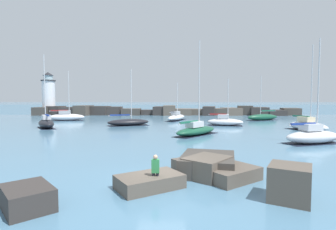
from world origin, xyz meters
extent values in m
plane|color=teal|center=(0.00, 0.00, 0.00)|extent=(600.00, 600.00, 0.00)
cube|color=teal|center=(0.00, 113.97, 0.00)|extent=(400.00, 116.00, 0.01)
cube|color=#423D38|center=(-31.70, 53.59, 1.01)|extent=(3.52, 3.97, 2.01)
cube|color=#383330|center=(-28.61, 54.67, 1.14)|extent=(4.50, 4.25, 2.29)
cube|color=#383330|center=(-24.48, 53.46, 1.04)|extent=(4.51, 3.41, 2.08)
cube|color=#4C443D|center=(-21.06, 53.44, 1.23)|extent=(4.14, 5.18, 2.46)
cube|color=#383330|center=(-17.50, 54.72, 1.14)|extent=(5.67, 4.79, 2.28)
cube|color=#383330|center=(-13.85, 54.36, 1.06)|extent=(4.58, 3.52, 2.13)
cube|color=#423D38|center=(-9.09, 54.40, 0.82)|extent=(4.76, 4.61, 1.63)
cube|color=#383330|center=(-4.58, 54.69, 0.66)|extent=(4.01, 3.38, 1.33)
cube|color=#383330|center=(-1.67, 54.41, 1.09)|extent=(3.65, 5.17, 2.18)
cube|color=brown|center=(0.66, 53.66, 1.23)|extent=(3.04, 4.25, 2.47)
cube|color=brown|center=(4.15, 54.59, 0.80)|extent=(4.75, 5.19, 1.60)
cube|color=brown|center=(7.96, 54.76, 0.78)|extent=(4.23, 4.60, 1.55)
cube|color=#383330|center=(10.72, 53.38, 1.11)|extent=(3.89, 5.45, 2.23)
cube|color=#4C443D|center=(13.60, 53.58, 0.86)|extent=(4.09, 5.14, 1.71)
cube|color=brown|center=(16.52, 54.27, 0.92)|extent=(4.87, 6.08, 1.84)
cube|color=#423D38|center=(20.12, 54.45, 1.19)|extent=(4.29, 4.17, 2.38)
cube|color=#383330|center=(23.34, 53.82, 1.01)|extent=(4.83, 5.15, 2.02)
cube|color=#383330|center=(27.52, 53.20, 0.68)|extent=(4.65, 5.39, 1.37)
cube|color=#4C443D|center=(31.80, 54.42, 0.89)|extent=(4.92, 5.16, 1.78)
cylinder|color=gray|center=(-30.61, 55.25, 0.90)|extent=(4.27, 4.27, 1.80)
cylinder|color=white|center=(-30.61, 55.25, 5.26)|extent=(3.16, 3.16, 6.92)
cylinder|color=#232328|center=(-30.61, 55.25, 8.85)|extent=(3.63, 3.63, 0.25)
cylinder|color=silver|center=(-30.61, 55.25, 9.55)|extent=(2.21, 2.21, 1.15)
cone|color=#232328|center=(-30.61, 55.25, 10.57)|extent=(2.69, 2.69, 0.90)
cube|color=brown|center=(-0.52, -0.71, 0.32)|extent=(3.47, 3.08, 0.64)
cube|color=#383330|center=(-5.01, -3.00, 0.43)|extent=(2.62, 2.69, 0.86)
cube|color=brown|center=(5.34, -2.17, 0.73)|extent=(2.19, 2.22, 1.47)
cube|color=brown|center=(2.44, 1.06, 0.53)|extent=(2.95, 3.00, 1.07)
cube|color=#423D38|center=(2.59, 1.85, 0.50)|extent=(3.64, 4.12, 1.01)
cube|color=brown|center=(2.88, 1.46, 0.34)|extent=(4.73, 5.10, 0.67)
ellipsoid|color=silver|center=(9.23, 27.86, 0.55)|extent=(5.83, 3.42, 1.10)
cube|color=black|center=(9.23, 27.86, 0.01)|extent=(5.55, 3.31, 0.03)
cube|color=silver|center=(8.96, 27.92, 1.42)|extent=(1.88, 1.54, 0.64)
cylinder|color=silver|center=(9.62, 27.75, 4.23)|extent=(0.12, 0.12, 6.25)
cylinder|color=#BCBCC1|center=(8.17, 28.13, 1.65)|extent=(2.94, 0.85, 0.10)
cube|color=maroon|center=(8.17, 28.13, 1.75)|extent=(2.53, 0.83, 0.20)
ellipsoid|color=black|center=(-17.02, 24.37, 0.62)|extent=(4.48, 5.42, 1.25)
cube|color=black|center=(-17.02, 24.37, 0.01)|extent=(4.30, 5.18, 0.03)
cube|color=silver|center=(-16.87, 24.15, 1.57)|extent=(1.73, 1.89, 0.64)
cylinder|color=silver|center=(-17.24, 24.70, 5.83)|extent=(0.12, 0.12, 9.17)
cylinder|color=#BCBCC1|center=(-16.43, 23.49, 1.80)|extent=(1.69, 2.47, 0.10)
cube|color=navy|center=(-16.43, 23.49, 1.90)|extent=(1.53, 2.16, 0.20)
ellipsoid|color=white|center=(-19.05, 37.17, 0.64)|extent=(6.81, 2.99, 1.29)
cube|color=black|center=(-19.05, 37.17, 0.01)|extent=(6.48, 2.89, 0.03)
cube|color=#B2B2B7|center=(-19.38, 37.11, 1.61)|extent=(2.12, 1.35, 0.64)
cylinder|color=silver|center=(-18.57, 37.26, 5.36)|extent=(0.12, 0.12, 8.14)
cylinder|color=#BCBCC1|center=(-20.35, 36.93, 1.84)|extent=(3.58, 0.74, 0.10)
cube|color=maroon|center=(-20.35, 36.93, 1.94)|extent=(3.06, 0.75, 0.20)
ellipsoid|color=black|center=(-5.84, 27.92, 0.51)|extent=(6.93, 4.52, 1.02)
cube|color=black|center=(-5.84, 27.92, 0.01)|extent=(6.61, 4.36, 0.03)
cylinder|color=silver|center=(-5.39, 28.09, 4.86)|extent=(0.12, 0.12, 7.67)
cylinder|color=#BCBCC1|center=(-7.06, 27.45, 1.57)|extent=(3.39, 1.37, 0.10)
cube|color=navy|center=(-7.06, 27.45, 1.67)|extent=(2.92, 1.27, 0.20)
ellipsoid|color=white|center=(18.66, 21.46, 0.58)|extent=(4.10, 6.39, 1.15)
cube|color=black|center=(18.66, 21.46, 0.01)|extent=(3.96, 6.09, 0.03)
cube|color=beige|center=(18.57, 21.74, 1.47)|extent=(1.81, 2.10, 0.64)
cylinder|color=silver|center=(18.80, 21.04, 6.10)|extent=(0.12, 0.12, 9.89)
cylinder|color=#BCBCC1|center=(18.30, 22.59, 1.70)|extent=(1.09, 3.14, 0.10)
cube|color=#1E664C|center=(18.30, 22.59, 1.80)|extent=(1.03, 2.71, 0.20)
ellipsoid|color=#195138|center=(3.62, 17.33, 0.47)|extent=(6.13, 6.59, 0.94)
cube|color=black|center=(3.62, 17.33, 0.01)|extent=(5.87, 6.30, 0.03)
cube|color=silver|center=(3.39, 17.07, 1.26)|extent=(2.23, 2.32, 0.64)
cylinder|color=silver|center=(3.96, 17.72, 5.91)|extent=(0.12, 0.12, 9.93)
cylinder|color=#BCBCC1|center=(2.70, 16.29, 1.49)|extent=(2.59, 2.94, 0.10)
cube|color=#1E664C|center=(2.70, 16.29, 1.59)|extent=(2.29, 2.58, 0.20)
ellipsoid|color=#195138|center=(18.66, 37.81, 0.60)|extent=(7.15, 4.28, 1.20)
cube|color=black|center=(18.66, 37.81, 0.01)|extent=(6.82, 4.11, 0.03)
cylinder|color=silver|center=(18.18, 37.61, 4.92)|extent=(0.12, 0.12, 7.45)
cylinder|color=#BCBCC1|center=(19.96, 38.34, 1.75)|extent=(3.61, 1.56, 0.10)
cube|color=#1E664C|center=(19.96, 38.34, 1.85)|extent=(3.11, 1.43, 0.20)
ellipsoid|color=white|center=(1.96, 37.66, 0.56)|extent=(4.67, 8.09, 1.12)
cube|color=black|center=(1.96, 37.66, 0.01)|extent=(4.50, 7.70, 0.03)
cube|color=#B2B2B7|center=(1.82, 37.29, 1.44)|extent=(1.87, 2.60, 0.64)
cylinder|color=silver|center=(2.17, 38.21, 4.20)|extent=(0.12, 0.12, 6.17)
cylinder|color=#BCBCC1|center=(1.40, 36.18, 1.67)|extent=(1.64, 4.09, 0.10)
cube|color=#4C4C51|center=(1.40, 36.18, 1.77)|extent=(1.50, 3.52, 0.20)
ellipsoid|color=silver|center=(13.91, 11.59, 0.61)|extent=(6.16, 3.69, 1.22)
cube|color=black|center=(13.91, 11.59, 0.01)|extent=(5.87, 3.57, 0.03)
cube|color=silver|center=(13.64, 11.51, 1.54)|extent=(2.00, 1.63, 0.64)
cylinder|color=silver|center=(14.33, 11.71, 5.48)|extent=(0.12, 0.12, 8.53)
cylinder|color=#BCBCC1|center=(12.80, 11.27, 1.77)|extent=(3.08, 0.99, 0.10)
cube|color=navy|center=(12.80, 11.27, 1.87)|extent=(2.65, 0.95, 0.20)
cylinder|color=#282833|center=(-0.33, -0.86, 0.39)|extent=(0.14, 0.14, 0.78)
cylinder|color=#282833|center=(-0.15, -0.86, 0.39)|extent=(0.14, 0.14, 0.78)
cube|color=#338C4C|center=(-0.24, -0.86, 1.09)|extent=(0.36, 0.22, 0.62)
sphere|color=tan|center=(-0.24, -0.86, 1.51)|extent=(0.21, 0.21, 0.21)
camera|label=1|loc=(0.34, -12.71, 4.19)|focal=28.00mm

